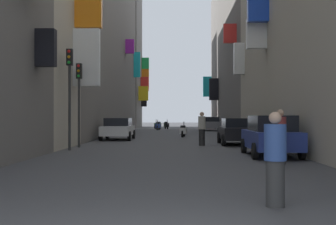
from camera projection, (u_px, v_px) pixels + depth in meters
ground_plane at (174, 136)px, 34.44m from camera, size 140.00×140.00×0.00m
building_left_mid_b at (85, 26)px, 39.55m from camera, size 6.86×30.22×19.06m
building_left_far at (118, 54)px, 60.43m from camera, size 7.27×8.58×20.08m
building_right_mid_b at (249, 48)px, 48.87m from camera, size 7.21×30.89×17.92m
parked_car_red at (208, 122)px, 56.33m from camera, size 1.93×4.48×1.44m
parked_car_black at (237, 131)px, 24.12m from camera, size 1.93×3.96×1.42m
parked_car_grey at (211, 123)px, 47.55m from camera, size 2.03×4.03×1.43m
parked_car_white at (118, 128)px, 29.13m from camera, size 1.98×4.01×1.41m
parked_car_blue at (271, 135)px, 17.16m from camera, size 1.84×4.21×1.57m
scooter_blue at (158, 126)px, 48.98m from camera, size 0.54×1.95×1.13m
scooter_white at (183, 131)px, 32.80m from camera, size 0.56×1.81×1.13m
scooter_green at (158, 125)px, 53.76m from camera, size 0.81×1.85×1.13m
scooter_black at (166, 125)px, 53.09m from camera, size 0.68×1.83×1.13m
pedestrian_crossing at (202, 129)px, 23.31m from camera, size 0.51×0.51×1.76m
pedestrian_near_left at (275, 159)px, 7.63m from camera, size 0.44×0.44×1.63m
pedestrian_near_right at (280, 137)px, 14.24m from camera, size 0.51×0.51×1.76m
traffic_light_near_corner at (79, 90)px, 22.01m from camera, size 0.26×0.34×4.15m
traffic_light_far_corner at (70, 82)px, 20.15m from camera, size 0.26×0.34×4.59m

